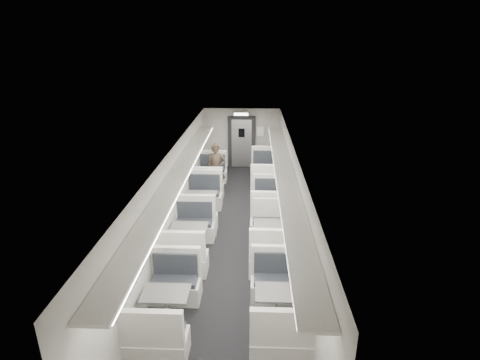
# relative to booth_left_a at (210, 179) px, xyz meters

# --- Properties ---
(room) EXTENTS (3.24, 12.24, 2.64)m
(room) POSITION_rel_booth_left_a_xyz_m (1.00, -3.45, 0.82)
(room) COLOR black
(room) RESTS_ON ground
(booth_left_a) EXTENTS (1.04, 2.10, 1.12)m
(booth_left_a) POSITION_rel_booth_left_a_xyz_m (0.00, 0.00, 0.00)
(booth_left_a) COLOR beige
(booth_left_a) RESTS_ON room
(booth_left_b) EXTENTS (1.08, 2.19, 1.17)m
(booth_left_b) POSITION_rel_booth_left_a_xyz_m (0.00, -2.35, 0.02)
(booth_left_b) COLOR beige
(booth_left_b) RESTS_ON room
(booth_left_c) EXTENTS (1.04, 2.11, 1.13)m
(booth_left_c) POSITION_rel_booth_left_a_xyz_m (0.00, -4.29, 0.00)
(booth_left_c) COLOR beige
(booth_left_c) RESTS_ON room
(booth_left_d) EXTENTS (1.00, 2.02, 1.08)m
(booth_left_d) POSITION_rel_booth_left_a_xyz_m (0.00, -6.73, -0.01)
(booth_left_d) COLOR beige
(booth_left_d) RESTS_ON room
(booth_right_a) EXTENTS (1.16, 2.36, 1.26)m
(booth_right_a) POSITION_rel_booth_left_a_xyz_m (2.00, 0.03, 0.05)
(booth_right_a) COLOR beige
(booth_right_a) RESTS_ON room
(booth_right_b) EXTENTS (1.00, 2.03, 1.08)m
(booth_right_b) POSITION_rel_booth_left_a_xyz_m (2.00, -2.36, -0.01)
(booth_right_b) COLOR beige
(booth_right_b) RESTS_ON room
(booth_right_c) EXTENTS (1.11, 2.25, 1.20)m
(booth_right_c) POSITION_rel_booth_left_a_xyz_m (2.00, -4.19, 0.03)
(booth_right_c) COLOR beige
(booth_right_c) RESTS_ON room
(booth_right_d) EXTENTS (1.01, 2.04, 1.09)m
(booth_right_d) POSITION_rel_booth_left_a_xyz_m (2.00, -6.63, -0.01)
(booth_right_d) COLOR beige
(booth_right_d) RESTS_ON room
(passenger) EXTENTS (0.66, 0.45, 1.76)m
(passenger) POSITION_rel_booth_left_a_xyz_m (0.26, -0.41, 0.51)
(passenger) COLOR black
(passenger) RESTS_ON room
(window_a) EXTENTS (0.02, 1.18, 0.84)m
(window_a) POSITION_rel_booth_left_a_xyz_m (-0.49, -0.05, 0.97)
(window_a) COLOR black
(window_a) RESTS_ON room
(window_b) EXTENTS (0.02, 1.18, 0.84)m
(window_b) POSITION_rel_booth_left_a_xyz_m (-0.49, -2.25, 0.97)
(window_b) COLOR black
(window_b) RESTS_ON room
(window_c) EXTENTS (0.02, 1.18, 0.84)m
(window_c) POSITION_rel_booth_left_a_xyz_m (-0.49, -4.45, 0.97)
(window_c) COLOR black
(window_c) RESTS_ON room
(window_d) EXTENTS (0.02, 1.18, 0.84)m
(window_d) POSITION_rel_booth_left_a_xyz_m (-0.49, -6.65, 0.97)
(window_d) COLOR black
(window_d) RESTS_ON room
(luggage_rack_left) EXTENTS (0.46, 10.40, 0.09)m
(luggage_rack_left) POSITION_rel_booth_left_a_xyz_m (-0.24, -3.75, 1.54)
(luggage_rack_left) COLOR beige
(luggage_rack_left) RESTS_ON room
(luggage_rack_right) EXTENTS (0.46, 10.40, 0.09)m
(luggage_rack_right) POSITION_rel_booth_left_a_xyz_m (2.24, -3.75, 1.54)
(luggage_rack_right) COLOR beige
(luggage_rack_right) RESTS_ON room
(vestibule_door) EXTENTS (1.10, 0.13, 2.10)m
(vestibule_door) POSITION_rel_booth_left_a_xyz_m (1.00, 2.48, 0.66)
(vestibule_door) COLOR black
(vestibule_door) RESTS_ON room
(exit_sign) EXTENTS (0.62, 0.12, 0.16)m
(exit_sign) POSITION_rel_booth_left_a_xyz_m (1.00, 1.99, 1.90)
(exit_sign) COLOR black
(exit_sign) RESTS_ON room
(wall_notice) EXTENTS (0.32, 0.02, 0.40)m
(wall_notice) POSITION_rel_booth_left_a_xyz_m (1.75, 2.47, 1.12)
(wall_notice) COLOR white
(wall_notice) RESTS_ON room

